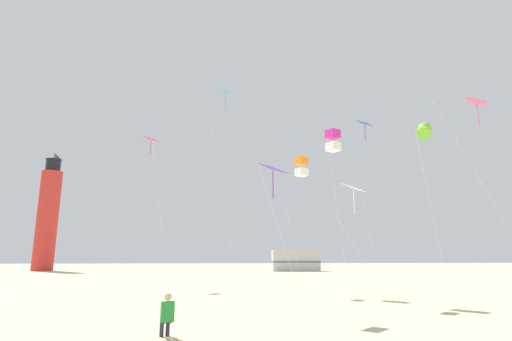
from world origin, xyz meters
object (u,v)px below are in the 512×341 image
Objects in this scene: kite_diamond_scarlet at (152,145)px; rv_van_silver at (296,261)px; lighthouse_distant at (48,214)px; kite_flyer_standing at (167,314)px; kite_tube_lime at (425,132)px; kite_box_orange at (301,167)px; kite_diamond_cyan at (225,101)px; kite_diamond_rainbow at (477,109)px; kite_diamond_white at (353,191)px; kite_diamond_violet at (273,172)px; kite_diamond_blue at (365,130)px; kite_box_magenta at (333,141)px.

kite_diamond_scarlet reaches higher than rv_van_silver.
lighthouse_distant is 2.60× the size of rv_van_silver.
rv_van_silver is at bearing -120.89° from kite_flyer_standing.
kite_diamond_scarlet is 31.44m from rv_van_silver.
kite_flyer_standing is at bearing -144.08° from kite_tube_lime.
kite_diamond_cyan is (-4.62, 4.04, 5.65)m from kite_box_orange.
kite_diamond_scarlet reaches higher than kite_diamond_rainbow.
kite_box_orange is 46.36m from lighthouse_distant.
lighthouse_distant reaches higher than kite_flyer_standing.
kite_diamond_white is at bearing -52.38° from lighthouse_distant.
kite_tube_lime is 1.00× the size of kite_diamond_rainbow.
kite_diamond_scarlet is (-7.43, 14.02, 4.90)m from kite_diamond_violet.
kite_tube_lime is at bearing -46.44° from lighthouse_distant.
kite_diamond_rainbow is 0.57× the size of lighthouse_distant.
lighthouse_distant is at bearing 123.93° from kite_diamond_scarlet.
kite_tube_lime is at bearing -71.38° from kite_diamond_blue.
kite_diamond_violet is 0.52× the size of kite_diamond_scarlet.
kite_box_orange is at bearing -50.04° from lighthouse_distant.
kite_diamond_cyan is 32.05m from rv_van_silver.
lighthouse_distant is (-34.59, 33.26, -2.57)m from kite_diamond_blue.
kite_diamond_blue is at bearing -90.72° from rv_van_silver.
kite_diamond_cyan is at bearing 138.80° from kite_box_orange.
kite_diamond_rainbow is at bearing -48.10° from lighthouse_distant.
kite_diamond_cyan is 2.57× the size of kite_diamond_white.
kite_diamond_cyan reaches higher than kite_diamond_scarlet.
kite_diamond_violet is 11.06m from kite_tube_lime.
kite_diamond_violet reaches higher than rv_van_silver.
kite_tube_lime is at bearing 105.43° from kite_diamond_rainbow.
kite_box_orange is 0.47× the size of lighthouse_distant.
kite_flyer_standing is 17.32m from kite_tube_lime.
kite_diamond_scarlet reaches higher than kite_box_orange.
kite_flyer_standing is at bearing -127.90° from kite_diamond_blue.
kite_box_magenta is at bearing 97.49° from kite_diamond_white.
kite_tube_lime is (1.63, -4.83, -1.60)m from kite_diamond_blue.
kite_diamond_cyan is 0.83× the size of lighthouse_distant.
kite_diamond_rainbow is (6.18, -2.96, 0.83)m from kite_box_magenta.
kite_diamond_white is 37.66m from rv_van_silver.
kite_diamond_rainbow is at bearing -8.37° from kite_diamond_white.
kite_diamond_blue is at bearing 53.71° from kite_diamond_violet.
kite_tube_lime is (12.36, 8.95, 8.19)m from kite_flyer_standing.
kite_diamond_blue is 9.64m from kite_diamond_white.
kite_box_magenta is 0.62× the size of kite_diamond_cyan.
kite_diamond_scarlet is (-4.12, 17.69, 9.55)m from kite_flyer_standing.
kite_diamond_cyan is at bearing -51.39° from lighthouse_distant.
kite_tube_lime is 0.57× the size of lighthouse_distant.
kite_tube_lime is at bearing -21.59° from kite_box_orange.
kite_diamond_scarlet is at bearing 145.31° from kite_diamond_rainbow.
kite_diamond_blue reaches higher than kite_box_orange.
kite_tube_lime is at bearing -160.91° from kite_flyer_standing.
kite_box_orange is (5.91, 11.50, 6.67)m from kite_flyer_standing.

